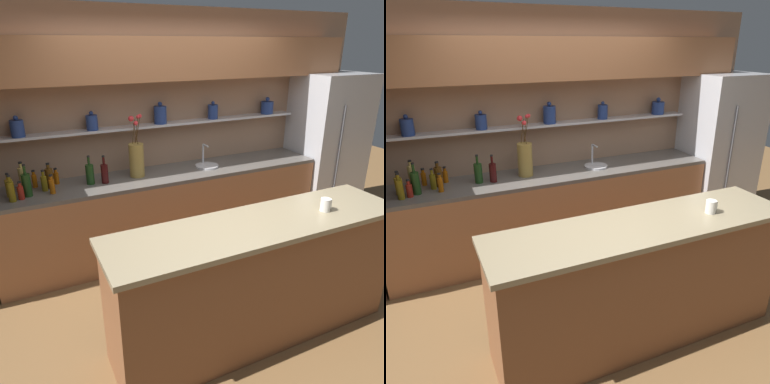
{
  "view_description": "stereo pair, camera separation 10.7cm",
  "coord_description": "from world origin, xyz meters",
  "views": [
    {
      "loc": [
        -1.53,
        -2.36,
        2.24
      ],
      "look_at": [
        -0.17,
        0.43,
        1.0
      ],
      "focal_mm": 35.0,
      "sensor_mm": 36.0,
      "label": 1
    },
    {
      "loc": [
        -1.43,
        -2.41,
        2.24
      ],
      "look_at": [
        -0.17,
        0.43,
        1.0
      ],
      "focal_mm": 35.0,
      "sensor_mm": 36.0,
      "label": 2
    }
  ],
  "objects": [
    {
      "name": "bottle_sauce_3",
      "position": [
        -1.42,
        1.4,
        0.99
      ],
      "size": [
        0.05,
        0.05,
        0.18
      ],
      "color": "#9E4C0A",
      "rests_on": "back_counter_unit"
    },
    {
      "name": "flower_vase",
      "position": [
        -0.41,
        1.28,
        1.12
      ],
      "size": [
        0.17,
        0.18,
        0.65
      ],
      "color": "olive",
      "rests_on": "back_counter_unit"
    },
    {
      "name": "bottle_spirit_6",
      "position": [
        -1.52,
        1.36,
        1.04
      ],
      "size": [
        0.07,
        0.07,
        0.28
      ],
      "color": "tan",
      "rests_on": "back_counter_unit"
    },
    {
      "name": "refrigerator",
      "position": [
        2.17,
        1.2,
        0.95
      ],
      "size": [
        0.86,
        0.73,
        1.9
      ],
      "color": "#B7B7BC",
      "rests_on": "ground_plane"
    },
    {
      "name": "bottle_sauce_5",
      "position": [
        -1.21,
        1.4,
        0.99
      ],
      "size": [
        0.05,
        0.05,
        0.17
      ],
      "color": "#9E4C0A",
      "rests_on": "back_counter_unit"
    },
    {
      "name": "bottle_wine_0",
      "position": [
        -1.5,
        1.18,
        1.03
      ],
      "size": [
        0.08,
        0.08,
        0.31
      ],
      "color": "#193814",
      "rests_on": "back_counter_unit"
    },
    {
      "name": "coffee_mug",
      "position": [
        0.56,
        -0.42,
        1.07
      ],
      "size": [
        0.1,
        0.08,
        0.1
      ],
      "color": "silver",
      "rests_on": "island_counter"
    },
    {
      "name": "bottle_sauce_7",
      "position": [
        -1.56,
        1.13,
        0.99
      ],
      "size": [
        0.05,
        0.05,
        0.17
      ],
      "color": "maroon",
      "rests_on": "back_counter_unit"
    },
    {
      "name": "bottle_wine_11",
      "position": [
        -0.91,
        1.26,
        1.03
      ],
      "size": [
        0.08,
        0.08,
        0.29
      ],
      "color": "#193814",
      "rests_on": "back_counter_unit"
    },
    {
      "name": "bottle_wine_10",
      "position": [
        -0.77,
        1.22,
        1.02
      ],
      "size": [
        0.07,
        0.07,
        0.29
      ],
      "color": "#380C0C",
      "rests_on": "back_counter_unit"
    },
    {
      "name": "ground_plane",
      "position": [
        0.0,
        0.0,
        0.0
      ],
      "size": [
        12.0,
        12.0,
        0.0
      ],
      "primitive_type": "plane",
      "color": "brown"
    },
    {
      "name": "back_wall_unit",
      "position": [
        -0.0,
        1.53,
        1.55
      ],
      "size": [
        5.2,
        0.44,
        2.6
      ],
      "color": "#937056",
      "rests_on": "ground_plane"
    },
    {
      "name": "bottle_sauce_8",
      "position": [
        -1.28,
        1.15,
        1.0
      ],
      "size": [
        0.05,
        0.05,
        0.19
      ],
      "color": "#9E4C0A",
      "rests_on": "back_counter_unit"
    },
    {
      "name": "island_counter",
      "position": [
        0.0,
        -0.37,
        0.51
      ],
      "size": [
        2.37,
        0.61,
        1.02
      ],
      "color": "brown",
      "rests_on": "ground_plane"
    },
    {
      "name": "bottle_oil_1",
      "position": [
        -1.64,
        1.24,
        1.01
      ],
      "size": [
        0.07,
        0.07,
        0.23
      ],
      "color": "olive",
      "rests_on": "back_counter_unit"
    },
    {
      "name": "bottle_oil_2",
      "position": [
        -1.63,
        1.1,
        1.02
      ],
      "size": [
        0.06,
        0.06,
        0.25
      ],
      "color": "brown",
      "rests_on": "back_counter_unit"
    },
    {
      "name": "bottle_spirit_9",
      "position": [
        -1.28,
        1.32,
        1.02
      ],
      "size": [
        0.08,
        0.08,
        0.25
      ],
      "color": "#4C2D0C",
      "rests_on": "back_counter_unit"
    },
    {
      "name": "back_counter_unit",
      "position": [
        -0.08,
        1.24,
        0.46
      ],
      "size": [
        3.6,
        0.62,
        0.92
      ],
      "color": "#99603D",
      "rests_on": "ground_plane"
    },
    {
      "name": "sink_fixture",
      "position": [
        0.41,
        1.25,
        0.95
      ],
      "size": [
        0.27,
        0.27,
        0.25
      ],
      "color": "#B7B7BC",
      "rests_on": "back_counter_unit"
    },
    {
      "name": "bottle_oil_4",
      "position": [
        -1.34,
        1.25,
        1.0
      ],
      "size": [
        0.06,
        0.06,
        0.21
      ],
      "color": "brown",
      "rests_on": "back_counter_unit"
    }
  ]
}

